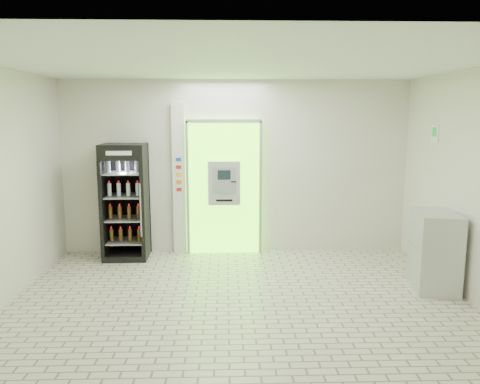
{
  "coord_description": "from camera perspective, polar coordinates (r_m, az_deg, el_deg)",
  "views": [
    {
      "loc": [
        -0.17,
        -5.6,
        2.41
      ],
      "look_at": [
        0.04,
        1.2,
        1.28
      ],
      "focal_mm": 35.0,
      "sensor_mm": 36.0,
      "label": 1
    }
  ],
  "objects": [
    {
      "name": "atm_assembly",
      "position": [
        8.11,
        -1.94,
        0.64
      ],
      "size": [
        1.3,
        0.24,
        2.33
      ],
      "color": "#63FB17",
      "rests_on": "ground"
    },
    {
      "name": "ground",
      "position": [
        6.1,
        0.0,
        -13.86
      ],
      "size": [
        6.0,
        6.0,
        0.0
      ],
      "primitive_type": "plane",
      "color": "#C0B69F",
      "rests_on": "ground"
    },
    {
      "name": "pillar",
      "position": [
        8.16,
        -7.43,
        1.54
      ],
      "size": [
        0.22,
        0.11,
        2.6
      ],
      "color": "silver",
      "rests_on": "ground"
    },
    {
      "name": "steel_cabinet",
      "position": [
        7.06,
        22.64,
        -6.64
      ],
      "size": [
        0.68,
        0.9,
        1.09
      ],
      "rotation": [
        0.0,
        0.0,
        -0.17
      ],
      "color": "#B5B8BE",
      "rests_on": "ground"
    },
    {
      "name": "beverage_cooler",
      "position": [
        8.09,
        -13.77,
        -1.4
      ],
      "size": [
        0.74,
        0.7,
        1.93
      ],
      "rotation": [
        0.0,
        0.0,
        0.02
      ],
      "color": "black",
      "rests_on": "ground"
    },
    {
      "name": "exit_sign",
      "position": [
        7.68,
        22.68,
        6.56
      ],
      "size": [
        0.02,
        0.22,
        0.26
      ],
      "color": "white",
      "rests_on": "room_shell"
    },
    {
      "name": "room_shell",
      "position": [
        5.63,
        0.0,
        3.63
      ],
      "size": [
        6.0,
        6.0,
        6.0
      ],
      "color": "silver",
      "rests_on": "ground"
    }
  ]
}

